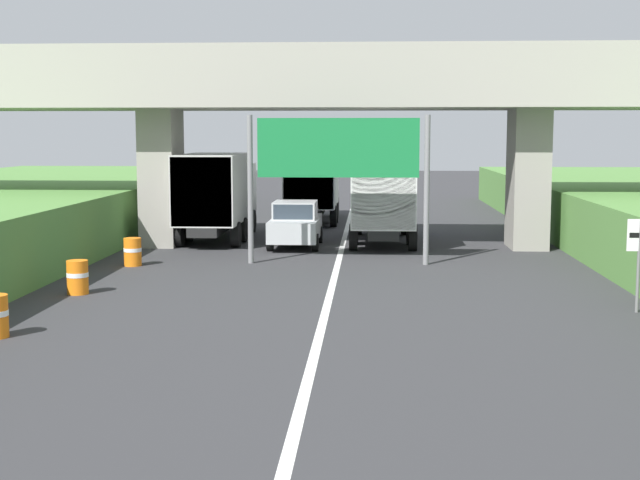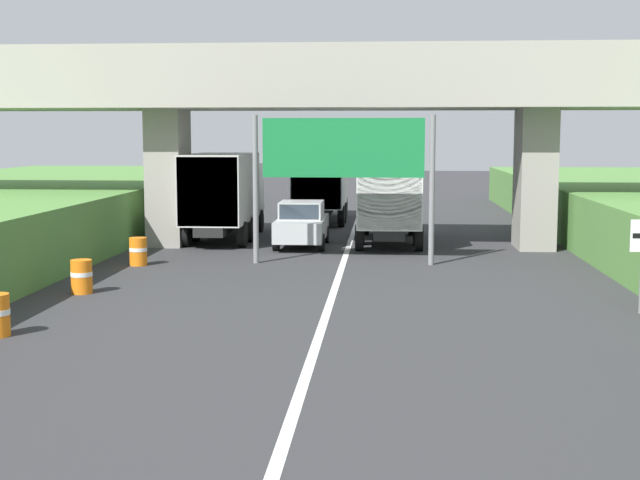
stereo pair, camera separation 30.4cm
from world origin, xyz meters
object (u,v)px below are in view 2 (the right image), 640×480
Objects in this scene: construction_barrel_5 at (177,234)px; construction_barrel_3 at (82,276)px; overhead_highway_sign at (343,156)px; truck_white at (225,191)px; car_silver at (302,224)px; construction_barrel_4 at (138,251)px; truck_blue at (389,193)px; truck_green at (321,181)px.

construction_barrel_3 is at bearing -90.95° from construction_barrel_5.
overhead_highway_sign reaches higher than truck_white.
car_silver is (3.27, -1.98, -1.08)m from truck_white.
construction_barrel_4 is at bearing -133.54° from car_silver.
construction_barrel_5 is at bearing -126.58° from truck_white.
construction_barrel_4 is (-4.81, -5.06, -0.40)m from car_silver.
truck_blue is 8.11× the size of construction_barrel_5.
construction_barrel_3 is (-4.92, -10.10, -0.40)m from car_silver.
construction_barrel_5 is at bearing -170.13° from truck_blue.
truck_white is at bearing 128.81° from overhead_highway_sign.
construction_barrel_5 is (-6.50, 4.24, -3.04)m from overhead_highway_sign.
truck_green reaches higher than construction_barrel_4.
truck_white is 1.78× the size of car_silver.
overhead_highway_sign is at bearing -51.19° from truck_white.
truck_green is 8.11× the size of construction_barrel_5.
overhead_highway_sign is at bearing -67.72° from car_silver.
car_silver is at bearing -90.27° from truck_green.
car_silver is at bearing 112.28° from overhead_highway_sign.
construction_barrel_5 is at bearing 146.92° from overhead_highway_sign.
truck_white reaches higher than car_silver.
truck_green reaches higher than car_silver.
construction_barrel_3 is 5.04m from construction_barrel_4.
car_silver is 4.56× the size of construction_barrel_4.
truck_blue is 8.11× the size of construction_barrel_3.
truck_blue is 6.55m from truck_white.
truck_white is 8.11× the size of construction_barrel_5.
overhead_highway_sign is 6.53× the size of construction_barrel_3.
truck_blue and truck_white have the same top height.
truck_green is at bearing 71.57° from construction_barrel_4.
truck_white is 8.11× the size of construction_barrel_3.
car_silver reaches higher than construction_barrel_4.
truck_blue is 14.16m from construction_barrel_3.
overhead_highway_sign is at bearing -82.96° from truck_green.
construction_barrel_3 is at bearing -138.79° from overhead_highway_sign.
truck_blue is 1.00× the size of truck_white.
construction_barrel_5 is (0.06, 5.04, 0.00)m from construction_barrel_4.
truck_blue is at bearing 38.57° from construction_barrel_4.
truck_green is 15.44m from construction_barrel_4.
truck_green is (-1.70, 13.78, -1.57)m from overhead_highway_sign.
construction_barrel_5 is at bearing -179.70° from car_silver.
truck_green is (-3.21, 8.15, 0.00)m from truck_blue.
truck_green is 20.29m from construction_barrel_3.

